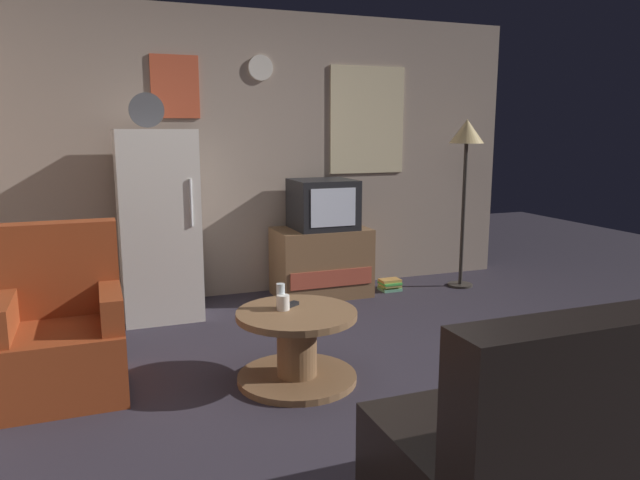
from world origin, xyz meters
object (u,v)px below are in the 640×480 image
object	(u,v)px
standing_lamp	(466,145)
wine_glass	(281,296)
mug_ceramic_white	(283,302)
remote_control	(289,305)
fridge	(158,224)
couch	(607,440)
tv_stand	(321,262)
armchair	(61,334)
coffee_table	(297,346)
crt_tv	(323,204)
book_stack	(390,285)

from	to	relation	value
standing_lamp	wine_glass	bearing A→B (deg)	-147.37
standing_lamp	wine_glass	distance (m)	2.81
standing_lamp	mug_ceramic_white	size ratio (longest dim) A/B	17.67
remote_control	mug_ceramic_white	bearing A→B (deg)	-171.25
fridge	couch	size ratio (longest dim) A/B	1.04
tv_stand	wine_glass	distance (m)	1.86
wine_glass	armchair	xyz separation A→B (m)	(-1.24, 0.27, -0.18)
wine_glass	remote_control	distance (m)	0.08
couch	tv_stand	bearing A→B (deg)	88.39
coffee_table	remote_control	world-z (taller)	remote_control
standing_lamp	couch	xyz separation A→B (m)	(-1.47, -3.17, -1.05)
crt_tv	coffee_table	distance (m)	2.01
tv_stand	couch	xyz separation A→B (m)	(-0.09, -3.35, 0.00)
crt_tv	remote_control	xyz separation A→B (m)	(-0.85, -1.63, -0.39)
tv_stand	standing_lamp	size ratio (longest dim) A/B	0.53
wine_glass	mug_ceramic_white	size ratio (longest dim) A/B	1.67
remote_control	coffee_table	bearing A→B (deg)	-109.87
mug_ceramic_white	couch	world-z (taller)	couch
coffee_table	book_stack	size ratio (longest dim) A/B	3.65
fridge	couch	distance (m)	3.54
tv_stand	standing_lamp	world-z (taller)	standing_lamp
crt_tv	couch	xyz separation A→B (m)	(-0.11, -3.35, -0.53)
remote_control	armchair	bearing A→B (deg)	135.89
mug_ceramic_white	remote_control	xyz separation A→B (m)	(0.05, 0.04, -0.03)
remote_control	wine_glass	bearing A→B (deg)	145.29
wine_glass	couch	xyz separation A→B (m)	(0.79, -1.72, -0.20)
coffee_table	couch	world-z (taller)	couch
coffee_table	wine_glass	world-z (taller)	wine_glass
crt_tv	coffee_table	size ratio (longest dim) A/B	0.75
wine_glass	coffee_table	bearing A→B (deg)	-54.24
tv_stand	armchair	bearing A→B (deg)	-147.42
armchair	couch	size ratio (longest dim) A/B	0.56
tv_stand	mug_ceramic_white	xyz separation A→B (m)	(-0.88, -1.67, 0.17)
fridge	armchair	xyz separation A→B (m)	(-0.69, -1.26, -0.42)
standing_lamp	couch	bearing A→B (deg)	-114.94
armchair	book_stack	size ratio (longest dim) A/B	4.86
couch	fridge	bearing A→B (deg)	112.37
coffee_table	armchair	xyz separation A→B (m)	(-1.31, 0.37, 0.12)
fridge	crt_tv	xyz separation A→B (m)	(1.45, 0.10, 0.08)
mug_ceramic_white	couch	xyz separation A→B (m)	(0.79, -1.68, -0.17)
tv_stand	couch	distance (m)	3.35
coffee_table	armchair	world-z (taller)	armchair
standing_lamp	armchair	xyz separation A→B (m)	(-3.50, -1.17, -1.02)
fridge	mug_ceramic_white	distance (m)	1.69
remote_control	armchair	size ratio (longest dim) A/B	0.16
wine_glass	mug_ceramic_white	bearing A→B (deg)	-87.08
wine_glass	couch	world-z (taller)	couch
coffee_table	couch	bearing A→B (deg)	-66.10
tv_stand	armchair	size ratio (longest dim) A/B	0.88
coffee_table	wine_glass	size ratio (longest dim) A/B	4.80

